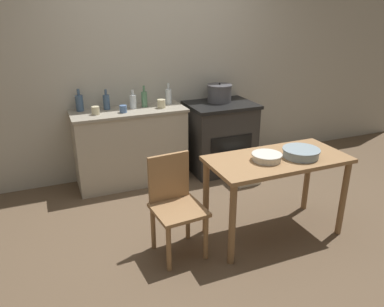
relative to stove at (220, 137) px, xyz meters
name	(u,v)px	position (x,y,z in m)	size (l,w,h in m)	color
ground_plane	(213,228)	(-0.68, -1.24, -0.43)	(14.00, 14.00, 0.00)	brown
wall_back	(157,68)	(-0.68, 0.34, 0.84)	(8.00, 0.07, 2.55)	#B2AD9E
counter_cabinet	(131,147)	(-1.13, 0.06, 0.01)	(1.27, 0.52, 0.88)	#B2A893
stove	(220,137)	(0.00, 0.00, 0.00)	(0.81, 0.65, 0.86)	#2D2B28
work_table	(277,170)	(-0.21, -1.51, 0.20)	(1.22, 0.59, 0.75)	#997047
chair	(175,202)	(-1.12, -1.40, 0.02)	(0.43, 0.43, 0.84)	#997047
flour_sack	(247,170)	(0.10, -0.51, -0.26)	(0.29, 0.20, 0.34)	beige
stock_pot	(219,93)	(0.02, 0.08, 0.53)	(0.30, 0.30, 0.23)	#4C4C51
mixing_bowl_large	(267,157)	(-0.34, -1.53, 0.35)	(0.26, 0.26, 0.06)	silver
mixing_bowl_small	(301,152)	(-0.02, -1.57, 0.36)	(0.32, 0.32, 0.08)	#93A8B2
bottle_far_left	(133,101)	(-1.06, 0.10, 0.53)	(0.08, 0.08, 0.21)	silver
bottle_left	(79,103)	(-1.63, 0.21, 0.54)	(0.08, 0.08, 0.24)	#3D5675
bottle_mid_left	(169,96)	(-0.62, 0.14, 0.54)	(0.07, 0.07, 0.25)	silver
bottle_center_left	(144,99)	(-0.92, 0.12, 0.54)	(0.07, 0.07, 0.24)	#517F5B
bottle_center	(106,102)	(-1.34, 0.17, 0.53)	(0.07, 0.07, 0.22)	#3D5675
cup_center_right	(123,109)	(-1.20, -0.03, 0.49)	(0.08, 0.08, 0.08)	#4C6B99
cup_mid_right	(161,104)	(-0.76, 0.00, 0.50)	(0.09, 0.09, 0.10)	beige
cup_right	(96,111)	(-1.49, 0.00, 0.49)	(0.08, 0.08, 0.09)	beige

